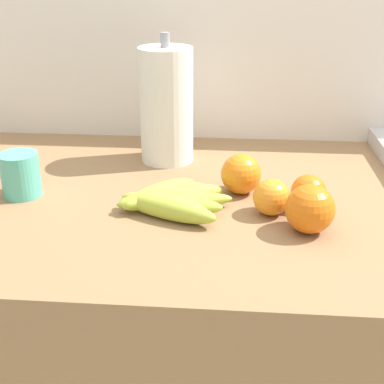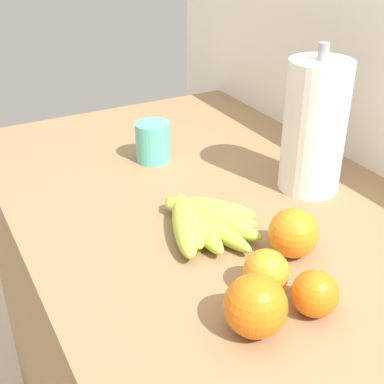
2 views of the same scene
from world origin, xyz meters
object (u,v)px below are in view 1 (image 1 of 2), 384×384
object	(u,v)px
orange_right	(310,209)
orange_front	(241,174)
orange_back_left	(271,197)
paper_towel_roll	(166,106)
banana_bunch	(168,201)
mug	(20,175)
orange_far_right	(308,192)

from	to	relation	value
orange_right	orange_front	bearing A→B (deg)	127.26
orange_back_left	paper_towel_roll	distance (m)	0.35
paper_towel_roll	orange_front	bearing A→B (deg)	-45.59
banana_bunch	orange_front	size ratio (longest dim) A/B	2.73
orange_back_left	mug	world-z (taller)	mug
paper_towel_roll	orange_far_right	bearing A→B (deg)	-38.30
banana_bunch	orange_front	xyz separation A→B (m)	(0.13, 0.09, 0.02)
orange_far_right	orange_right	bearing A→B (deg)	-95.69
banana_bunch	mug	bearing A→B (deg)	171.19
orange_back_left	orange_front	distance (m)	0.10
banana_bunch	orange_back_left	size ratio (longest dim) A/B	3.23
banana_bunch	mug	world-z (taller)	mug
banana_bunch	mug	distance (m)	0.29
orange_front	mug	xyz separation A→B (m)	(-0.42, -0.05, 0.00)
orange_far_right	mug	size ratio (longest dim) A/B	0.75
orange_back_left	orange_front	size ratio (longest dim) A/B	0.84
orange_back_left	orange_far_right	xyz separation A→B (m)	(0.07, 0.03, -0.00)
orange_front	paper_towel_roll	distance (m)	0.25
orange_far_right	orange_right	world-z (taller)	orange_right
banana_bunch	orange_right	xyz separation A→B (m)	(0.24, -0.06, 0.02)
orange_front	paper_towel_roll	size ratio (longest dim) A/B	0.28
orange_right	orange_front	size ratio (longest dim) A/B	1.06
mug	orange_front	bearing A→B (deg)	6.21
orange_right	mug	distance (m)	0.54
orange_front	paper_towel_roll	xyz separation A→B (m)	(-0.16, 0.17, 0.09)
orange_back_left	orange_right	world-z (taller)	orange_right
orange_far_right	paper_towel_roll	size ratio (longest dim) A/B	0.23
orange_right	paper_towel_roll	distance (m)	0.43
banana_bunch	mug	size ratio (longest dim) A/B	2.52
orange_back_left	paper_towel_roll	bearing A→B (deg)	130.35
banana_bunch	orange_front	distance (m)	0.16
orange_back_left	mug	bearing A→B (deg)	174.80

